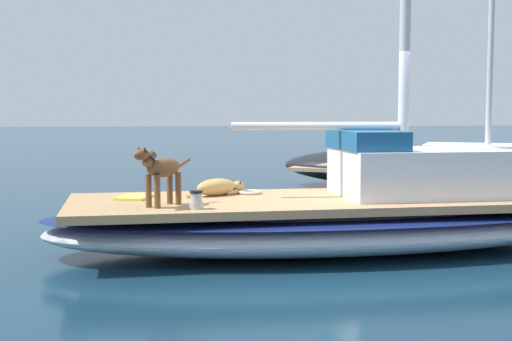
% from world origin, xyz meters
% --- Properties ---
extents(ground_plane, '(120.00, 120.00, 0.00)m').
position_xyz_m(ground_plane, '(0.00, 0.00, 0.00)').
color(ground_plane, '#143347').
extents(sailboat_main, '(3.10, 7.42, 0.66)m').
position_xyz_m(sailboat_main, '(0.00, 0.00, 0.34)').
color(sailboat_main, '#B2B7C1').
rests_on(sailboat_main, ground).
extents(cabin_house, '(1.58, 2.33, 0.84)m').
position_xyz_m(cabin_house, '(-0.10, 1.11, 1.01)').
color(cabin_house, silver).
rests_on(cabin_house, sailboat_main).
extents(dog_brown, '(0.78, 0.66, 0.70)m').
position_xyz_m(dog_brown, '(0.62, -2.16, 1.08)').
color(dog_brown, brown).
rests_on(dog_brown, sailboat_main).
extents(dog_tan, '(0.64, 0.81, 0.22)m').
position_xyz_m(dog_tan, '(-0.36, -1.45, 0.77)').
color(dog_tan, tan).
rests_on(dog_tan, sailboat_main).
extents(deck_winch, '(0.16, 0.16, 0.21)m').
position_xyz_m(deck_winch, '(0.87, -1.76, 0.76)').
color(deck_winch, '#B7B7BC').
rests_on(deck_winch, sailboat_main).
extents(coiled_rope, '(0.32, 0.32, 0.04)m').
position_xyz_m(coiled_rope, '(-0.48, -1.04, 0.68)').
color(coiled_rope, beige).
rests_on(coiled_rope, sailboat_main).
extents(deck_towel, '(0.64, 0.49, 0.03)m').
position_xyz_m(deck_towel, '(-0.17, -2.51, 0.68)').
color(deck_towel, '#D8D14C').
rests_on(deck_towel, sailboat_main).
extents(moored_boat_port_side, '(5.61, 7.94, 7.51)m').
position_xyz_m(moored_boat_port_side, '(-6.08, 3.84, 0.52)').
color(moored_boat_port_side, black).
rests_on(moored_boat_port_side, ground).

